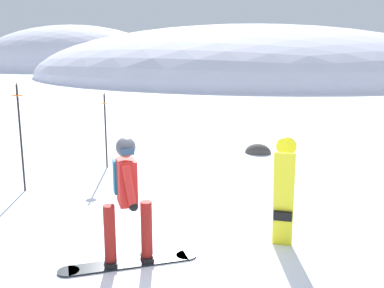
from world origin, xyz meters
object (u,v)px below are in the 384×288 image
object	(u,v)px
spare_snowboard	(284,195)
piste_marker_near	(20,130)
piste_marker_far	(105,125)
snowboarder_main	(127,197)
rock_dark	(258,153)
rock_mid	(123,150)

from	to	relation	value
spare_snowboard	piste_marker_near	world-z (taller)	piste_marker_near
spare_snowboard	piste_marker_far	xyz separation A→B (m)	(-4.26, 3.51, 0.22)
snowboarder_main	piste_marker_near	bearing A→B (deg)	143.15
snowboarder_main	piste_marker_near	size ratio (longest dim) A/B	0.79
piste_marker_near	rock_dark	world-z (taller)	piste_marker_near
piste_marker_far	snowboarder_main	bearing A→B (deg)	-62.30
snowboarder_main	piste_marker_far	world-z (taller)	piste_marker_far
snowboarder_main	spare_snowboard	bearing A→B (deg)	24.64
piste_marker_near	rock_mid	size ratio (longest dim) A/B	5.83
piste_marker_near	spare_snowboard	bearing A→B (deg)	-16.13
piste_marker_near	piste_marker_far	xyz separation A→B (m)	(0.85, 2.04, -0.19)
snowboarder_main	spare_snowboard	size ratio (longest dim) A/B	1.07
spare_snowboard	rock_dark	world-z (taller)	spare_snowboard
piste_marker_far	rock_dark	distance (m)	4.22
piste_marker_near	rock_dark	distance (m)	6.20
spare_snowboard	rock_mid	bearing A→B (deg)	130.75
spare_snowboard	piste_marker_near	distance (m)	5.33
spare_snowboard	rock_mid	size ratio (longest dim) A/B	4.32
rock_dark	rock_mid	xyz separation A→B (m)	(-3.68, -0.54, 0.00)
snowboarder_main	piste_marker_near	xyz separation A→B (m)	(-3.16, 2.37, 0.31)
piste_marker_far	rock_mid	world-z (taller)	piste_marker_far
piste_marker_near	snowboarder_main	bearing A→B (deg)	-36.85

